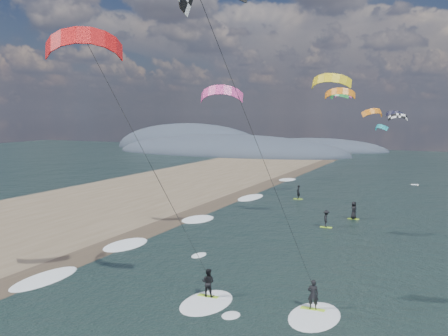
% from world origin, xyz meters
% --- Properties ---
extents(wet_sand_strip, '(3.00, 240.00, 0.00)m').
position_xyz_m(wet_sand_strip, '(-12.00, 10.00, 0.00)').
color(wet_sand_strip, '#382D23').
rests_on(wet_sand_strip, ground).
extents(coastal_hills, '(80.00, 41.00, 15.00)m').
position_xyz_m(coastal_hills, '(-44.84, 107.86, 0.00)').
color(coastal_hills, '#3D4756').
rests_on(coastal_hills, ground).
extents(kitesurfer_near_a, '(7.79, 8.95, 17.11)m').
position_xyz_m(kitesurfer_near_a, '(2.90, 3.22, 12.93)').
color(kitesurfer_near_a, '#B4F82B').
rests_on(kitesurfer_near_a, ground).
extents(kitesurfer_near_b, '(7.01, 9.02, 15.14)m').
position_xyz_m(kitesurfer_near_b, '(-2.29, 3.24, 9.79)').
color(kitesurfer_near_b, '#B4F82B').
rests_on(kitesurfer_near_b, ground).
extents(far_kitesurfers, '(9.38, 14.63, 1.78)m').
position_xyz_m(far_kitesurfers, '(1.63, 32.09, 0.86)').
color(far_kitesurfers, '#B4F82B').
rests_on(far_kitesurfers, ground).
extents(bg_kite_field, '(11.95, 74.11, 7.15)m').
position_xyz_m(bg_kite_field, '(0.08, 55.10, 11.82)').
color(bg_kite_field, yellow).
rests_on(bg_kite_field, ground).
extents(shoreline_surf, '(2.40, 79.40, 0.11)m').
position_xyz_m(shoreline_surf, '(-10.80, 14.75, 0.00)').
color(shoreline_surf, white).
rests_on(shoreline_surf, ground).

